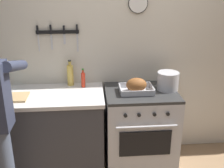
% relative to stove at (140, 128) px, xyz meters
% --- Properties ---
extents(wall_back, '(6.00, 0.13, 2.60)m').
position_rel_stove_xyz_m(wall_back, '(-0.22, 0.36, 0.85)').
color(wall_back, beige).
rests_on(wall_back, ground).
extents(counter_block, '(2.03, 0.65, 0.90)m').
position_rel_stove_xyz_m(counter_block, '(-1.43, 0.00, 0.01)').
color(counter_block, '#38383D').
rests_on(counter_block, ground).
extents(stove, '(0.76, 0.67, 0.90)m').
position_rel_stove_xyz_m(stove, '(0.00, 0.00, 0.00)').
color(stove, '#BCBCC1').
rests_on(stove, ground).
extents(roasting_pan, '(0.35, 0.26, 0.16)m').
position_rel_stove_xyz_m(roasting_pan, '(-0.06, -0.03, 0.52)').
color(roasting_pan, '#B7B7BC').
rests_on(roasting_pan, stove).
extents(stock_pot, '(0.23, 0.23, 0.19)m').
position_rel_stove_xyz_m(stock_pot, '(0.29, 0.03, 0.55)').
color(stock_pot, '#B7B7BC').
rests_on(stock_pot, stove).
extents(cutting_board, '(0.36, 0.24, 0.02)m').
position_rel_stove_xyz_m(cutting_board, '(-1.35, -0.08, 0.46)').
color(cutting_board, tan).
rests_on(cutting_board, counter_block).
extents(bottle_hot_sauce, '(0.04, 0.04, 0.21)m').
position_rel_stove_xyz_m(bottle_hot_sauce, '(-0.62, 0.18, 0.54)').
color(bottle_hot_sauce, red).
rests_on(bottle_hot_sauce, counter_block).
extents(bottle_cooking_oil, '(0.07, 0.07, 0.29)m').
position_rel_stove_xyz_m(bottle_cooking_oil, '(-0.76, 0.25, 0.57)').
color(bottle_cooking_oil, gold).
rests_on(bottle_cooking_oil, counter_block).
extents(bottle_dish_soap, '(0.07, 0.07, 0.25)m').
position_rel_stove_xyz_m(bottle_dish_soap, '(-1.47, 0.11, 0.55)').
color(bottle_dish_soap, '#338CCC').
rests_on(bottle_dish_soap, counter_block).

